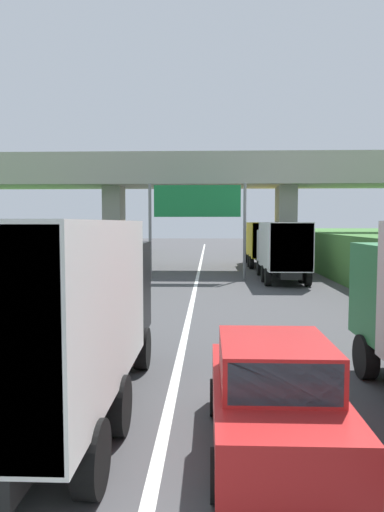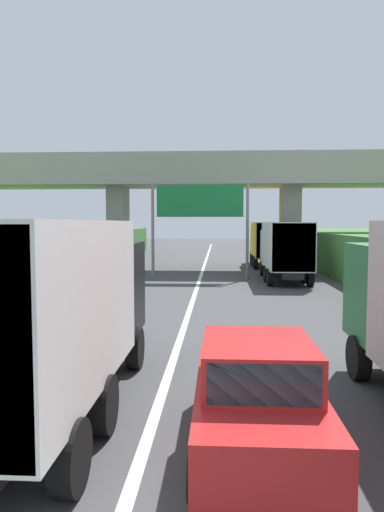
% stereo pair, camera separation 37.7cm
% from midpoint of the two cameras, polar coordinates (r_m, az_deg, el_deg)
% --- Properties ---
extents(lane_centre_stripe, '(0.20, 91.94, 0.01)m').
position_cam_midpoint_polar(lane_centre_stripe, '(28.00, 1.32, -2.90)').
color(lane_centre_stripe, white).
rests_on(lane_centre_stripe, ground).
extents(overpass_bridge, '(40.00, 4.80, 8.26)m').
position_cam_midpoint_polar(overpass_bridge, '(34.40, 1.70, 8.88)').
color(overpass_bridge, '#9E998E').
rests_on(overpass_bridge, ground).
extents(overhead_highway_sign, '(5.88, 0.18, 5.76)m').
position_cam_midpoint_polar(overhead_highway_sign, '(28.09, 1.36, 5.89)').
color(overhead_highway_sign, slate).
rests_on(overhead_highway_sign, ground).
extents(truck_silver, '(2.44, 7.30, 3.44)m').
position_cam_midpoint_polar(truck_silver, '(27.72, 11.60, 0.95)').
color(truck_silver, black).
rests_on(truck_silver, ground).
extents(truck_black, '(2.44, 7.30, 3.44)m').
position_cam_midpoint_polar(truck_black, '(8.40, -15.78, -6.14)').
color(truck_black, black).
rests_on(truck_black, ground).
extents(truck_yellow, '(2.44, 7.30, 3.44)m').
position_cam_midpoint_polar(truck_yellow, '(36.94, 9.45, 1.74)').
color(truck_yellow, black).
rests_on(truck_yellow, ground).
extents(car_red, '(1.86, 4.10, 1.72)m').
position_cam_midpoint_polar(car_red, '(7.23, 9.45, -16.59)').
color(car_red, red).
rests_on(car_red, ground).
extents(construction_barrel_2, '(0.57, 0.57, 0.90)m').
position_cam_midpoint_polar(construction_barrel_2, '(17.36, 22.42, -6.00)').
color(construction_barrel_2, orange).
rests_on(construction_barrel_2, ground).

